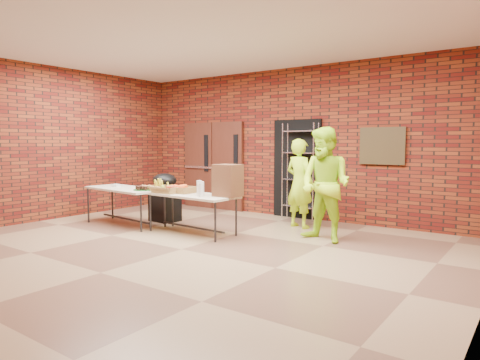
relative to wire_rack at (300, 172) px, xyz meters
The scene contains 19 objects.
room 3.38m from the wire_rack, 94.24° to the right, with size 8.08×7.08×3.28m.
double_doors 2.45m from the wire_rack, behind, with size 1.78×0.12×2.10m.
dark_doorway 0.21m from the wire_rack, 136.18° to the left, with size 1.10×0.06×2.10m, color black.
bronze_plaque 1.75m from the wire_rack, ahead, with size 0.85×0.04×0.70m, color #403219.
wire_rack is the anchor object (origin of this frame).
table_left 3.57m from the wire_rack, 134.76° to the right, with size 1.84×0.91×0.73m.
table_right 2.56m from the wire_rack, 110.38° to the right, with size 1.75×0.82×0.70m.
basket_bananas 2.93m from the wire_rack, 123.69° to the right, with size 0.45×0.35×0.14m.
basket_oranges 2.62m from the wire_rack, 116.88° to the right, with size 0.46×0.36×0.14m.
basket_apples 2.86m from the wire_rack, 118.57° to the right, with size 0.46×0.36×0.14m.
muffin_tray 3.21m from the wire_rack, 126.27° to the right, with size 0.39×0.39×0.10m.
napkin_box 3.77m from the wire_rack, 138.64° to the right, with size 0.16×0.11×0.05m, color silver.
coffee_dispenser 2.25m from the wire_rack, 94.64° to the right, with size 0.41×0.37×0.54m, color #53341C.
cup_stack_front 2.56m from the wire_rack, 103.93° to the right, with size 0.09×0.09×0.26m, color silver.
cup_stack_mid 2.65m from the wire_rack, 100.22° to the right, with size 0.08×0.08×0.24m, color silver.
cup_stack_back 2.49m from the wire_rack, 104.61° to the right, with size 0.08×0.08×0.24m, color silver.
covered_grill 2.85m from the wire_rack, 140.35° to the right, with size 0.58×0.50×0.99m.
volunteer_woman 0.88m from the wire_rack, 62.36° to the right, with size 0.61×0.40×1.68m, color #BEFC1C.
volunteer_man 2.03m from the wire_rack, 50.57° to the right, with size 0.91×0.71×1.86m, color #BEFC1C.
Camera 1 is at (4.43, -4.64, 1.61)m, focal length 32.00 mm.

